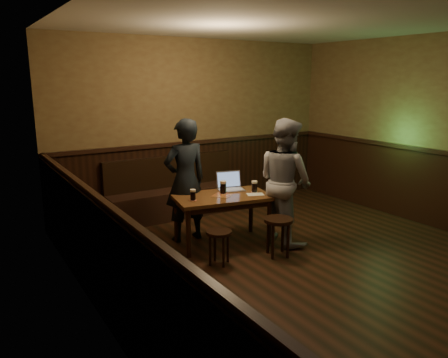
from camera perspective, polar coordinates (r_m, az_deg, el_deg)
room at (r=5.11m, az=11.56°, el=1.84°), size 5.04×6.04×2.84m
bench at (r=7.05m, az=-6.46°, el=-2.32°), size 2.20×0.50×0.95m
pub_table at (r=5.75m, az=-0.24°, el=-2.99°), size 1.36×0.93×0.67m
stool_left at (r=5.20m, az=-0.65°, el=-7.66°), size 0.33×0.33×0.41m
stool_right at (r=5.46m, az=7.09°, el=-6.11°), size 0.48×0.48×0.49m
pint_left at (r=5.49m, az=-4.07°, el=-2.08°), size 0.09×0.09×0.14m
pint_mid at (r=5.79m, az=-0.11°, el=-1.08°), size 0.11×0.11×0.17m
pint_right at (r=5.88m, az=4.00°, el=-0.99°), size 0.10×0.10×0.16m
laptop at (r=6.01m, az=0.80°, el=-0.80°), size 0.40×0.35×0.25m
menu at (r=5.79m, az=4.11°, el=-2.00°), size 0.26×0.22×0.00m
person_suit at (r=5.87m, az=-5.09°, el=-0.19°), size 0.61×0.41×1.66m
person_grey at (r=5.84m, az=7.97°, el=-0.29°), size 0.64×0.82×1.67m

